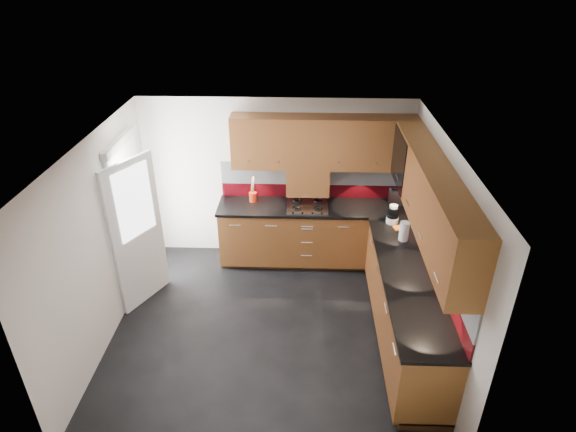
{
  "coord_description": "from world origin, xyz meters",
  "views": [
    {
      "loc": [
        0.4,
        -4.53,
        4.12
      ],
      "look_at": [
        0.21,
        0.65,
        1.24
      ],
      "focal_mm": 30.0,
      "sensor_mm": 36.0,
      "label": 1
    }
  ],
  "objects_px": {
    "toaster": "(399,197)",
    "food_processor": "(393,215)",
    "utensil_pot": "(253,195)",
    "gas_hob": "(307,206)"
  },
  "relations": [
    {
      "from": "gas_hob",
      "to": "food_processor",
      "type": "xyz_separation_m",
      "value": [
        1.12,
        -0.41,
        0.11
      ]
    },
    {
      "from": "gas_hob",
      "to": "toaster",
      "type": "distance_m",
      "value": 1.31
    },
    {
      "from": "toaster",
      "to": "utensil_pot",
      "type": "bearing_deg",
      "value": -179.23
    },
    {
      "from": "toaster",
      "to": "food_processor",
      "type": "distance_m",
      "value": 0.61
    },
    {
      "from": "gas_hob",
      "to": "food_processor",
      "type": "bearing_deg",
      "value": -20.16
    },
    {
      "from": "food_processor",
      "to": "utensil_pot",
      "type": "bearing_deg",
      "value": 163.72
    },
    {
      "from": "gas_hob",
      "to": "utensil_pot",
      "type": "xyz_separation_m",
      "value": [
        -0.78,
        0.14,
        0.08
      ]
    },
    {
      "from": "utensil_pot",
      "to": "food_processor",
      "type": "bearing_deg",
      "value": -16.28
    },
    {
      "from": "utensil_pot",
      "to": "toaster",
      "type": "xyz_separation_m",
      "value": [
        2.08,
        0.03,
        0.0
      ]
    },
    {
      "from": "toaster",
      "to": "food_processor",
      "type": "xyz_separation_m",
      "value": [
        -0.18,
        -0.58,
        0.02
      ]
    }
  ]
}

